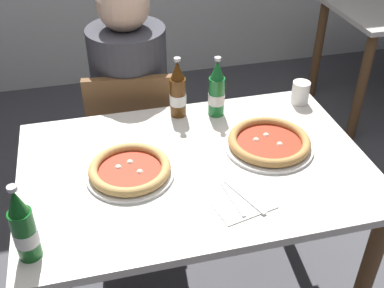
{
  "coord_description": "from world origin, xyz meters",
  "views": [
    {
      "loc": [
        -0.32,
        -1.24,
        1.75
      ],
      "look_at": [
        0.0,
        0.05,
        0.8
      ],
      "focal_mm": 44.07,
      "sensor_mm": 36.0,
      "label": 1
    }
  ],
  "objects_px": {
    "chair_behind_table": "(133,136)",
    "napkin_with_cutlery": "(239,199)",
    "dining_table_main": "(195,189)",
    "beer_bottle_left": "(217,91)",
    "diner_seated": "(132,113)",
    "beer_bottle_right": "(24,228)",
    "pizza_margherita_near": "(269,143)",
    "paper_cup": "(300,93)",
    "beer_bottle_center": "(178,92)",
    "pizza_marinara_far": "(130,170)"
  },
  "relations": [
    {
      "from": "chair_behind_table",
      "to": "napkin_with_cutlery",
      "type": "height_order",
      "value": "chair_behind_table"
    },
    {
      "from": "dining_table_main",
      "to": "beer_bottle_left",
      "type": "xyz_separation_m",
      "value": [
        0.16,
        0.3,
        0.22
      ]
    },
    {
      "from": "diner_seated",
      "to": "dining_table_main",
      "type": "bearing_deg",
      "value": -78.13
    },
    {
      "from": "beer_bottle_right",
      "to": "napkin_with_cutlery",
      "type": "height_order",
      "value": "beer_bottle_right"
    },
    {
      "from": "pizza_margherita_near",
      "to": "paper_cup",
      "type": "distance_m",
      "value": 0.36
    },
    {
      "from": "napkin_with_cutlery",
      "to": "paper_cup",
      "type": "height_order",
      "value": "paper_cup"
    },
    {
      "from": "dining_table_main",
      "to": "chair_behind_table",
      "type": "distance_m",
      "value": 0.65
    },
    {
      "from": "diner_seated",
      "to": "napkin_with_cutlery",
      "type": "bearing_deg",
      "value": -75.43
    },
    {
      "from": "dining_table_main",
      "to": "chair_behind_table",
      "type": "height_order",
      "value": "chair_behind_table"
    },
    {
      "from": "dining_table_main",
      "to": "beer_bottle_center",
      "type": "relative_size",
      "value": 4.86
    },
    {
      "from": "beer_bottle_center",
      "to": "napkin_with_cutlery",
      "type": "xyz_separation_m",
      "value": [
        0.07,
        -0.54,
        -0.1
      ]
    },
    {
      "from": "pizza_margherita_near",
      "to": "beer_bottle_left",
      "type": "xyz_separation_m",
      "value": [
        -0.12,
        0.27,
        0.08
      ]
    },
    {
      "from": "diner_seated",
      "to": "beer_bottle_center",
      "type": "distance_m",
      "value": 0.45
    },
    {
      "from": "chair_behind_table",
      "to": "paper_cup",
      "type": "bearing_deg",
      "value": 162.59
    },
    {
      "from": "pizza_margherita_near",
      "to": "napkin_with_cutlery",
      "type": "bearing_deg",
      "value": -129.13
    },
    {
      "from": "diner_seated",
      "to": "napkin_with_cutlery",
      "type": "distance_m",
      "value": 0.91
    },
    {
      "from": "chair_behind_table",
      "to": "diner_seated",
      "type": "relative_size",
      "value": 0.7
    },
    {
      "from": "chair_behind_table",
      "to": "pizza_margherita_near",
      "type": "bearing_deg",
      "value": 134.04
    },
    {
      "from": "beer_bottle_left",
      "to": "beer_bottle_right",
      "type": "xyz_separation_m",
      "value": [
        -0.7,
        -0.58,
        0.0
      ]
    },
    {
      "from": "pizza_marinara_far",
      "to": "beer_bottle_right",
      "type": "relative_size",
      "value": 1.2
    },
    {
      "from": "pizza_marinara_far",
      "to": "beer_bottle_left",
      "type": "xyz_separation_m",
      "value": [
        0.39,
        0.3,
        0.08
      ]
    },
    {
      "from": "diner_seated",
      "to": "beer_bottle_left",
      "type": "distance_m",
      "value": 0.54
    },
    {
      "from": "pizza_margherita_near",
      "to": "beer_bottle_center",
      "type": "distance_m",
      "value": 0.41
    },
    {
      "from": "chair_behind_table",
      "to": "beer_bottle_left",
      "type": "relative_size",
      "value": 3.44
    },
    {
      "from": "beer_bottle_left",
      "to": "beer_bottle_right",
      "type": "distance_m",
      "value": 0.91
    },
    {
      "from": "beer_bottle_left",
      "to": "beer_bottle_center",
      "type": "distance_m",
      "value": 0.15
    },
    {
      "from": "beer_bottle_left",
      "to": "beer_bottle_center",
      "type": "xyz_separation_m",
      "value": [
        -0.15,
        0.03,
        0.0
      ]
    },
    {
      "from": "chair_behind_table",
      "to": "napkin_with_cutlery",
      "type": "relative_size",
      "value": 3.94
    },
    {
      "from": "chair_behind_table",
      "to": "beer_bottle_left",
      "type": "xyz_separation_m",
      "value": [
        0.31,
        -0.31,
        0.37
      ]
    },
    {
      "from": "napkin_with_cutlery",
      "to": "dining_table_main",
      "type": "bearing_deg",
      "value": 112.68
    },
    {
      "from": "chair_behind_table",
      "to": "diner_seated",
      "type": "distance_m",
      "value": 0.11
    },
    {
      "from": "pizza_marinara_far",
      "to": "napkin_with_cutlery",
      "type": "bearing_deg",
      "value": -32.81
    },
    {
      "from": "beer_bottle_left",
      "to": "pizza_marinara_far",
      "type": "bearing_deg",
      "value": -141.85
    },
    {
      "from": "napkin_with_cutlery",
      "to": "beer_bottle_right",
      "type": "bearing_deg",
      "value": -172.9
    },
    {
      "from": "pizza_marinara_far",
      "to": "paper_cup",
      "type": "bearing_deg",
      "value": 22.15
    },
    {
      "from": "beer_bottle_center",
      "to": "beer_bottle_right",
      "type": "distance_m",
      "value": 0.83
    },
    {
      "from": "dining_table_main",
      "to": "beer_bottle_right",
      "type": "distance_m",
      "value": 0.65
    },
    {
      "from": "pizza_marinara_far",
      "to": "beer_bottle_center",
      "type": "relative_size",
      "value": 1.2
    },
    {
      "from": "pizza_margherita_near",
      "to": "pizza_marinara_far",
      "type": "bearing_deg",
      "value": -175.8
    },
    {
      "from": "diner_seated",
      "to": "beer_bottle_right",
      "type": "bearing_deg",
      "value": -112.98
    },
    {
      "from": "diner_seated",
      "to": "beer_bottle_center",
      "type": "relative_size",
      "value": 4.89
    },
    {
      "from": "diner_seated",
      "to": "beer_bottle_right",
      "type": "relative_size",
      "value": 4.89
    },
    {
      "from": "beer_bottle_left",
      "to": "beer_bottle_center",
      "type": "relative_size",
      "value": 1.0
    },
    {
      "from": "pizza_margherita_near",
      "to": "napkin_with_cutlery",
      "type": "xyz_separation_m",
      "value": [
        -0.19,
        -0.24,
        -0.02
      ]
    },
    {
      "from": "dining_table_main",
      "to": "pizza_margherita_near",
      "type": "distance_m",
      "value": 0.31
    },
    {
      "from": "beer_bottle_right",
      "to": "paper_cup",
      "type": "xyz_separation_m",
      "value": [
        1.06,
        0.59,
        -0.06
      ]
    },
    {
      "from": "beer_bottle_left",
      "to": "napkin_with_cutlery",
      "type": "relative_size",
      "value": 1.14
    },
    {
      "from": "pizza_margherita_near",
      "to": "dining_table_main",
      "type": "bearing_deg",
      "value": -173.54
    },
    {
      "from": "dining_table_main",
      "to": "beer_bottle_center",
      "type": "bearing_deg",
      "value": 87.79
    },
    {
      "from": "pizza_margherita_near",
      "to": "napkin_with_cutlery",
      "type": "relative_size",
      "value": 1.5
    }
  ]
}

